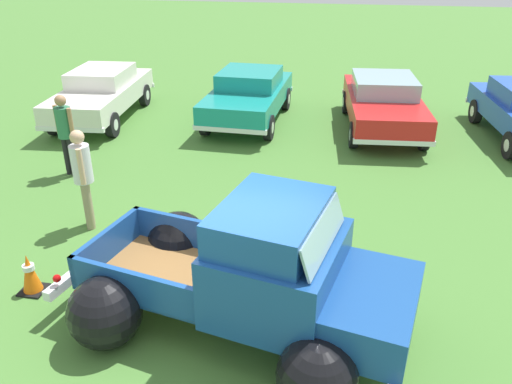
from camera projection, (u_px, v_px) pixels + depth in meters
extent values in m
plane|color=#477A33|center=(232.00, 322.00, 6.98)|extent=(80.00, 80.00, 0.00)
cylinder|color=black|center=(353.00, 288.00, 7.03)|extent=(0.79, 0.37, 0.76)
cylinder|color=silver|center=(353.00, 288.00, 7.03)|extent=(0.38, 0.30, 0.34)
cylinder|color=black|center=(318.00, 377.00, 5.59)|extent=(0.79, 0.37, 0.76)
cylinder|color=silver|center=(318.00, 377.00, 5.59)|extent=(0.38, 0.30, 0.34)
cylinder|color=black|center=(177.00, 246.00, 7.99)|extent=(0.79, 0.37, 0.76)
cylinder|color=silver|center=(177.00, 246.00, 7.99)|extent=(0.38, 0.30, 0.34)
cylinder|color=black|center=(108.00, 313.00, 6.55)|extent=(0.79, 0.37, 0.76)
cylinder|color=silver|center=(108.00, 313.00, 6.55)|extent=(0.38, 0.30, 0.34)
sphere|color=black|center=(178.00, 241.00, 8.01)|extent=(1.14, 1.14, 0.96)
sphere|color=black|center=(105.00, 312.00, 6.48)|extent=(1.14, 1.14, 0.96)
cube|color=olive|center=(169.00, 274.00, 7.06)|extent=(2.33, 1.94, 0.04)
cube|color=#19478C|center=(194.00, 234.00, 7.57)|extent=(2.02, 0.51, 0.50)
cube|color=#19478C|center=(137.00, 290.00, 6.36)|extent=(2.02, 0.51, 0.50)
cube|color=#19478C|center=(233.00, 276.00, 6.62)|extent=(0.40, 1.52, 0.50)
cube|color=#19478C|center=(109.00, 245.00, 7.30)|extent=(0.40, 1.52, 0.50)
cube|color=#19478C|center=(278.00, 272.00, 6.31)|extent=(1.77, 1.97, 0.95)
cube|color=#19478C|center=(271.00, 222.00, 6.04)|extent=(1.45, 1.75, 0.45)
cube|color=#8CADB7|center=(324.00, 234.00, 5.83)|extent=(0.45, 1.46, 0.38)
cube|color=#19478C|center=(361.00, 306.00, 6.04)|extent=(1.56, 1.85, 0.55)
sphere|color=black|center=(354.00, 284.00, 7.04)|extent=(1.09, 1.09, 0.92)
sphere|color=black|center=(317.00, 377.00, 5.55)|extent=(1.09, 1.09, 0.92)
cube|color=silver|center=(94.00, 259.00, 7.54)|extent=(0.53, 1.96, 0.14)
cube|color=silver|center=(404.00, 340.00, 6.01)|extent=(0.53, 1.96, 0.14)
sphere|color=red|center=(127.00, 224.00, 8.10)|extent=(0.13, 0.13, 0.11)
sphere|color=red|center=(57.00, 278.00, 6.79)|extent=(0.13, 0.13, 0.11)
cylinder|color=black|center=(112.00, 125.00, 13.44)|extent=(0.25, 0.67, 0.66)
cylinder|color=silver|center=(112.00, 125.00, 13.44)|extent=(0.24, 0.31, 0.30)
cylinder|color=black|center=(54.00, 123.00, 13.58)|extent=(0.25, 0.67, 0.66)
cylinder|color=silver|center=(54.00, 123.00, 13.58)|extent=(0.24, 0.31, 0.30)
cylinder|color=black|center=(145.00, 95.00, 16.03)|extent=(0.25, 0.67, 0.66)
cylinder|color=silver|center=(145.00, 95.00, 16.03)|extent=(0.24, 0.31, 0.30)
cylinder|color=black|center=(96.00, 94.00, 16.17)|extent=(0.25, 0.67, 0.66)
cylinder|color=silver|center=(96.00, 94.00, 16.17)|extent=(0.24, 0.31, 0.30)
cube|color=silver|center=(102.00, 95.00, 14.64)|extent=(2.08, 4.66, 0.55)
cube|color=silver|center=(102.00, 76.00, 14.58)|extent=(1.62, 2.02, 0.45)
cube|color=silver|center=(128.00, 84.00, 16.74)|extent=(1.77, 0.25, 0.12)
cube|color=silver|center=(70.00, 129.00, 12.76)|extent=(1.77, 0.25, 0.12)
cylinder|color=black|center=(269.00, 127.00, 13.24)|extent=(0.22, 0.67, 0.66)
cylinder|color=silver|center=(269.00, 127.00, 13.24)|extent=(0.22, 0.30, 0.30)
cylinder|color=black|center=(206.00, 123.00, 13.57)|extent=(0.22, 0.67, 0.66)
cylinder|color=silver|center=(206.00, 123.00, 13.57)|extent=(0.22, 0.30, 0.30)
cylinder|color=black|center=(286.00, 99.00, 15.64)|extent=(0.22, 0.67, 0.66)
cylinder|color=silver|center=(286.00, 99.00, 15.64)|extent=(0.22, 0.30, 0.30)
cylinder|color=black|center=(232.00, 96.00, 15.97)|extent=(0.22, 0.67, 0.66)
cylinder|color=silver|center=(232.00, 96.00, 15.97)|extent=(0.22, 0.30, 0.30)
cube|color=teal|center=(248.00, 97.00, 14.44)|extent=(1.99, 4.35, 0.55)
cube|color=teal|center=(250.00, 78.00, 14.37)|extent=(1.66, 1.85, 0.45)
cube|color=silver|center=(263.00, 87.00, 16.40)|extent=(1.90, 0.16, 0.12)
cube|color=silver|center=(230.00, 130.00, 12.71)|extent=(1.90, 0.16, 0.12)
cylinder|color=black|center=(424.00, 137.00, 12.59)|extent=(0.26, 0.67, 0.66)
cylinder|color=silver|center=(424.00, 137.00, 12.59)|extent=(0.24, 0.31, 0.30)
cylinder|color=black|center=(354.00, 135.00, 12.74)|extent=(0.26, 0.67, 0.66)
cylinder|color=silver|center=(354.00, 135.00, 12.74)|extent=(0.24, 0.31, 0.30)
cylinder|color=black|center=(405.00, 104.00, 15.16)|extent=(0.26, 0.67, 0.66)
cylinder|color=silver|center=(405.00, 104.00, 15.16)|extent=(0.24, 0.31, 0.30)
cylinder|color=black|center=(346.00, 102.00, 15.31)|extent=(0.26, 0.67, 0.66)
cylinder|color=silver|center=(346.00, 102.00, 15.31)|extent=(0.24, 0.31, 0.30)
cube|color=red|center=(383.00, 105.00, 13.78)|extent=(2.22, 4.64, 0.55)
cube|color=#8CADB7|center=(384.00, 85.00, 13.72)|extent=(1.76, 2.02, 0.45)
cube|color=silver|center=(373.00, 92.00, 15.87)|extent=(1.90, 0.26, 0.12)
cube|color=silver|center=(394.00, 142.00, 11.92)|extent=(1.90, 0.26, 0.12)
cylinder|color=black|center=(511.00, 146.00, 12.07)|extent=(0.27, 0.68, 0.66)
cylinder|color=silver|center=(511.00, 146.00, 12.07)|extent=(0.24, 0.32, 0.30)
cylinder|color=black|center=(476.00, 111.00, 14.50)|extent=(0.27, 0.68, 0.66)
cylinder|color=silver|center=(476.00, 111.00, 14.50)|extent=(0.24, 0.32, 0.30)
cube|color=silver|center=(496.00, 101.00, 15.04)|extent=(1.76, 0.28, 0.12)
cylinder|color=gray|center=(88.00, 202.00, 9.19)|extent=(0.20, 0.20, 0.90)
cylinder|color=gray|center=(88.00, 206.00, 9.05)|extent=(0.20, 0.20, 0.90)
cylinder|color=silver|center=(81.00, 164.00, 8.77)|extent=(0.46, 0.46, 0.67)
cylinder|color=silver|center=(81.00, 157.00, 8.95)|extent=(0.12, 0.12, 0.64)
cylinder|color=#DBAD84|center=(81.00, 167.00, 8.57)|extent=(0.12, 0.12, 0.64)
sphere|color=#DBAD84|center=(77.00, 137.00, 8.56)|extent=(0.33, 0.33, 0.24)
cylinder|color=black|center=(73.00, 157.00, 11.15)|extent=(0.19, 0.19, 0.88)
cylinder|color=black|center=(67.00, 155.00, 11.23)|extent=(0.19, 0.19, 0.88)
cylinder|color=#2D724C|center=(64.00, 123.00, 10.85)|extent=(0.44, 0.44, 0.66)
cylinder|color=#A87A56|center=(71.00, 123.00, 10.73)|extent=(0.12, 0.12, 0.63)
cylinder|color=#A87A56|center=(57.00, 119.00, 10.93)|extent=(0.12, 0.12, 0.63)
sphere|color=#A87A56|center=(60.00, 101.00, 10.63)|extent=(0.31, 0.31, 0.24)
cube|color=black|center=(34.00, 290.00, 7.59)|extent=(0.36, 0.36, 0.03)
cone|color=orange|center=(30.00, 272.00, 7.45)|extent=(0.28, 0.28, 0.60)
cylinder|color=white|center=(28.00, 267.00, 7.41)|extent=(0.17, 0.17, 0.08)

